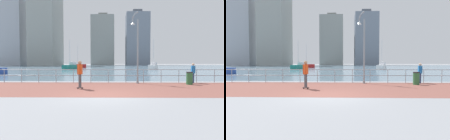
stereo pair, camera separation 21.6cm
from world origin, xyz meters
The scene contains 15 objects.
ground centered at (0.00, 40.00, 0.00)m, with size 220.00×220.00×0.00m, color gray.
brick_paving centered at (0.00, 2.63, 0.00)m, with size 28.00×6.44×0.01m, color brown.
harbor_water centered at (0.00, 50.86, 0.00)m, with size 180.00×88.00×0.00m, color slate.
waterfront_railing centered at (0.00, 5.86, 0.73)m, with size 25.25×0.06×1.06m.
lamppost centered at (2.16, 5.38, 3.02)m, with size 0.63×0.69×5.47m.
skateboarder centered at (-1.59, 2.21, 1.03)m, with size 0.41×0.56×1.71m.
bystander centered at (6.57, 5.51, 0.91)m, with size 0.27×0.56×1.56m.
trash_bin centered at (5.95, 4.59, 0.47)m, with size 0.46×0.46×0.93m.
sailboat_white centered at (8.80, 31.99, 0.63)m, with size 2.98×4.93×6.62m.
sailboat_yellow centered at (-10.47, 45.41, 0.64)m, with size 4.96×2.41×6.69m.
sailboat_teal centered at (-9.60, 33.27, 0.62)m, with size 2.57×4.84×6.50m.
tower_brick centered at (-50.98, 81.13, 21.47)m, with size 17.11×11.21×44.61m.
tower_slate centered at (11.72, 88.87, 13.20)m, with size 11.50×11.87×28.06m.
tower_steel centered at (-6.05, 95.44, 13.07)m, with size 11.97×16.63×27.80m.
tower_glass centered at (-31.25, 78.69, 20.38)m, with size 11.00×17.08×42.43m.
Camera 1 is at (0.56, -9.24, 1.64)m, focal length 30.44 mm.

